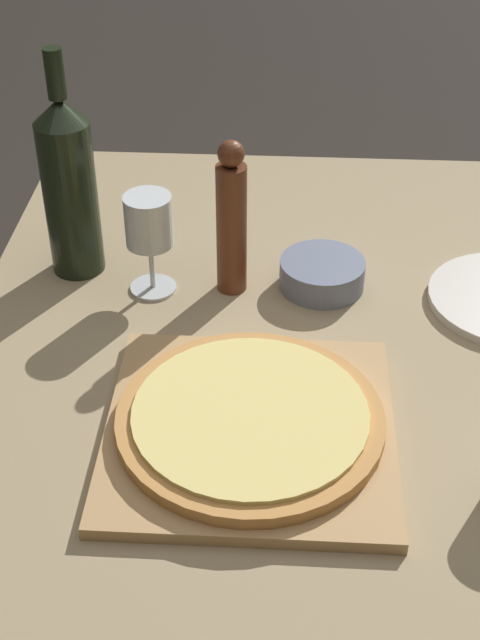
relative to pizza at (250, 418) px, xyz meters
name	(u,v)px	position (x,y,z in m)	size (l,w,h in m)	color
dining_table	(293,400)	(0.06, 0.18, -0.13)	(0.98, 1.24, 0.74)	#9E8966
cutting_board	(250,430)	(0.00, 0.00, -0.02)	(0.37, 0.36, 0.02)	tan
pizza	(250,418)	(0.00, 0.00, 0.00)	(0.34, 0.34, 0.02)	#C68947
wine_bottle	(69,185)	(-0.30, 0.38, 0.12)	(0.08, 0.08, 0.36)	black
pepper_mill	(231,221)	(-0.05, 0.33, 0.09)	(0.05, 0.05, 0.25)	#5B2D19
wine_glass	(149,225)	(-0.17, 0.32, 0.09)	(0.07, 0.07, 0.16)	silver
small_bowl	(322,274)	(0.10, 0.34, -0.01)	(0.13, 0.13, 0.05)	slate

